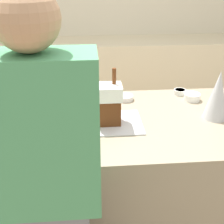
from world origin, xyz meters
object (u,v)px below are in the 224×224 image
at_px(candy_bowl_far_right, 125,97).
at_px(person, 47,193).
at_px(cookbook, 12,115).
at_px(baking_tray, 107,123).
at_px(decorative_tree, 218,95).
at_px(candy_bowl_near_tray_right, 19,95).
at_px(gingerbread_house, 107,103).
at_px(candy_bowl_near_tray_left, 180,92).
at_px(candy_bowl_beside_tree, 85,100).
at_px(candy_bowl_behind_tray, 50,101).
at_px(candy_bowl_center_rear, 192,97).

distance_m(candy_bowl_far_right, person, 1.10).
bearing_deg(cookbook, baking_tray, -13.23).
distance_m(decorative_tree, candy_bowl_near_tray_right, 1.38).
bearing_deg(gingerbread_house, baking_tray, -153.31).
xyz_separation_m(decorative_tree, candy_bowl_near_tray_left, (-0.11, 0.40, -0.14)).
height_order(candy_bowl_near_tray_right, candy_bowl_beside_tree, candy_bowl_near_tray_right).
bearing_deg(person, candy_bowl_behind_tray, 94.38).
xyz_separation_m(candy_bowl_behind_tray, candy_bowl_beside_tree, (0.24, -0.01, -0.00)).
bearing_deg(candy_bowl_behind_tray, candy_bowl_near_tray_left, 6.35).
bearing_deg(baking_tray, candy_bowl_far_right, 66.80).
bearing_deg(gingerbread_house, person, -115.56).
height_order(candy_bowl_far_right, candy_bowl_beside_tree, candy_bowl_beside_tree).
bearing_deg(candy_bowl_near_tray_right, candy_bowl_behind_tray, -27.35).
bearing_deg(candy_bowl_near_tray_right, candy_bowl_far_right, -6.36).
bearing_deg(candy_bowl_beside_tree, candy_bowl_center_rear, -0.15).
bearing_deg(candy_bowl_far_right, person, -114.71).
distance_m(baking_tray, candy_bowl_behind_tray, 0.50).
height_order(decorative_tree, cookbook, decorative_tree).
bearing_deg(candy_bowl_far_right, baking_tray, -113.20).
distance_m(candy_bowl_near_tray_left, candy_bowl_beside_tree, 0.73).
relative_size(baking_tray, candy_bowl_center_rear, 3.64).
distance_m(candy_bowl_center_rear, cookbook, 1.26).
relative_size(candy_bowl_far_right, candy_bowl_center_rear, 1.03).
xyz_separation_m(gingerbread_house, candy_bowl_far_right, (0.15, 0.36, -0.12)).
distance_m(candy_bowl_near_tray_left, candy_bowl_behind_tray, 0.97).
relative_size(candy_bowl_beside_tree, candy_bowl_center_rear, 0.90).
height_order(candy_bowl_near_tray_left, person, person).
relative_size(baking_tray, gingerbread_house, 1.24).
bearing_deg(gingerbread_house, candy_bowl_center_rear, 26.02).
xyz_separation_m(decorative_tree, candy_bowl_beside_tree, (-0.83, 0.29, -0.13)).
height_order(baking_tray, candy_bowl_near_tray_right, candy_bowl_near_tray_right).
bearing_deg(decorative_tree, candy_bowl_near_tray_left, 105.71).
bearing_deg(candy_bowl_center_rear, candy_bowl_near_tray_left, 115.95).
bearing_deg(candy_bowl_far_right, cookbook, -164.47).
bearing_deg(person, candy_bowl_near_tray_right, 106.03).
relative_size(candy_bowl_near_tray_left, candy_bowl_center_rear, 0.78).
distance_m(candy_bowl_near_tray_right, cookbook, 0.30).
relative_size(candy_bowl_near_tray_right, candy_bowl_beside_tree, 1.01).
xyz_separation_m(candy_bowl_behind_tray, candy_bowl_center_rear, (1.02, -0.01, -0.00)).
height_order(candy_bowl_beside_tree, cookbook, candy_bowl_beside_tree).
xyz_separation_m(candy_bowl_far_right, candy_bowl_behind_tray, (-0.53, -0.04, 0.01)).
bearing_deg(candy_bowl_near_tray_left, cookbook, -166.68).
relative_size(baking_tray, candy_bowl_near_tray_left, 4.68).
xyz_separation_m(decorative_tree, candy_bowl_behind_tray, (-1.08, 0.30, -0.13)).
bearing_deg(candy_bowl_near_tray_left, baking_tray, -143.72).
height_order(decorative_tree, candy_bowl_near_tray_right, decorative_tree).
xyz_separation_m(candy_bowl_far_right, candy_bowl_center_rear, (0.48, -0.05, 0.01)).
relative_size(candy_bowl_near_tray_right, candy_bowl_near_tray_left, 1.17).
distance_m(gingerbread_house, candy_bowl_behind_tray, 0.51).
distance_m(gingerbread_house, decorative_tree, 0.69).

